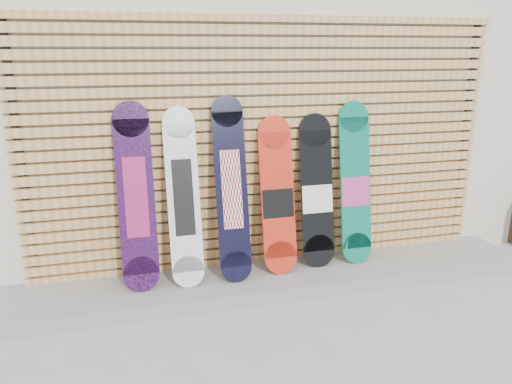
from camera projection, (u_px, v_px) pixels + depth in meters
ground at (320, 321)px, 3.86m from camera, size 80.00×80.00×0.00m
building at (263, 65)px, 6.73m from camera, size 12.00×5.00×3.60m
concrete_step at (276, 278)px, 4.44m from camera, size 4.60×0.70×0.12m
slat_wall at (268, 145)px, 4.39m from camera, size 4.26×0.08×2.29m
snowboard_0 at (136, 197)px, 4.01m from camera, size 0.29×0.36×1.51m
snowboard_1 at (183, 197)px, 4.09m from camera, size 0.27×0.38×1.46m
snowboard_2 at (231, 189)px, 4.18m from camera, size 0.27×0.39×1.54m
snowboard_3 at (277, 197)px, 4.33m from camera, size 0.30×0.33×1.36m
snowboard_4 at (317, 192)px, 4.45m from camera, size 0.30×0.28×1.36m
snowboard_5 at (355, 185)px, 4.52m from camera, size 0.29×0.29×1.46m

